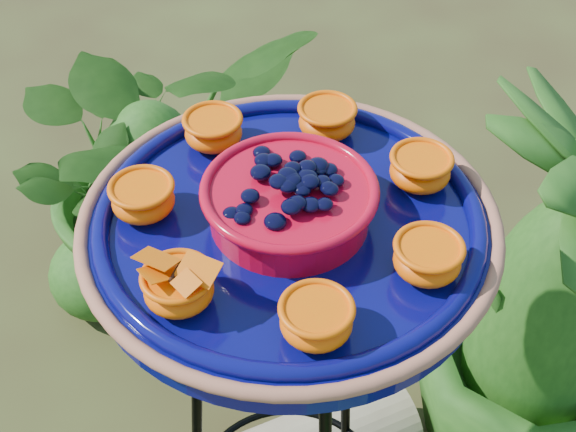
# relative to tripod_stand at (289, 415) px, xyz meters

# --- Properties ---
(tripod_stand) EXTENTS (0.44, 0.44, 0.93)m
(tripod_stand) POSITION_rel_tripod_stand_xyz_m (0.00, 0.00, 0.00)
(tripod_stand) COLOR black
(tripod_stand) RESTS_ON ground
(feeder_dish) EXTENTS (0.61, 0.61, 0.11)m
(feeder_dish) POSITION_rel_tripod_stand_xyz_m (-0.00, -0.00, 0.41)
(feeder_dish) COLOR #070752
(feeder_dish) RESTS_ON tripod_stand
(shrub_back_left) EXTENTS (0.90, 0.92, 0.78)m
(shrub_back_left) POSITION_rel_tripod_stand_xyz_m (-0.56, 0.65, -0.18)
(shrub_back_left) COLOR #1C4512
(shrub_back_left) RESTS_ON ground
(shrub_back_right) EXTENTS (0.59, 0.59, 0.90)m
(shrub_back_right) POSITION_rel_tripod_stand_xyz_m (0.37, 0.44, -0.12)
(shrub_back_right) COLOR #1C4512
(shrub_back_right) RESTS_ON ground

